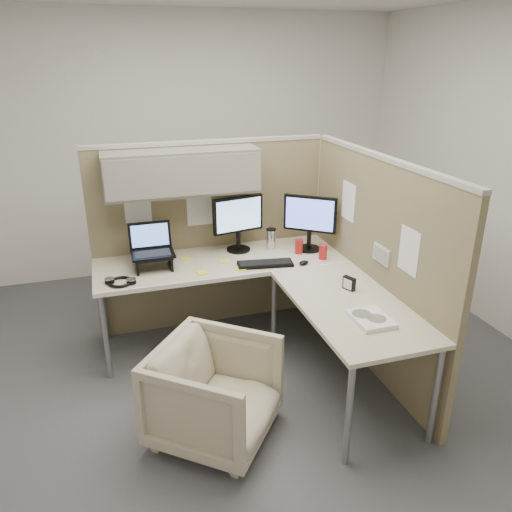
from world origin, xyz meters
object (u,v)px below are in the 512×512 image
object	(u,v)px
monitor_left	(238,219)
keyboard	(265,264)
desk	(264,282)
office_chair	(215,389)

from	to	relation	value
monitor_left	keyboard	world-z (taller)	monitor_left
monitor_left	keyboard	bearing A→B (deg)	-84.80
desk	keyboard	xyz separation A→B (m)	(0.07, 0.20, 0.05)
office_chair	keyboard	world-z (taller)	keyboard
monitor_left	keyboard	distance (m)	0.47
keyboard	monitor_left	bearing A→B (deg)	114.97
office_chair	keyboard	bearing A→B (deg)	4.33
office_chair	monitor_left	world-z (taller)	monitor_left
keyboard	office_chair	bearing A→B (deg)	-116.05
office_chair	monitor_left	bearing A→B (deg)	17.03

